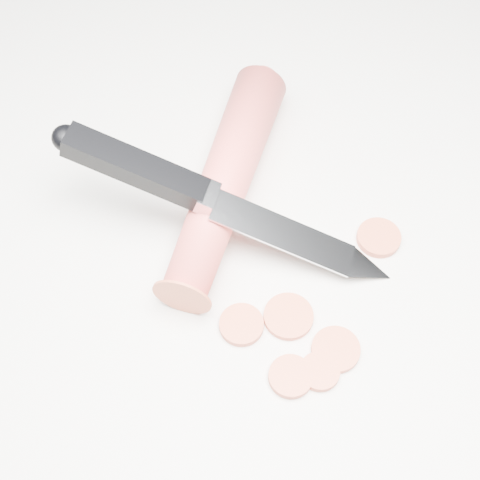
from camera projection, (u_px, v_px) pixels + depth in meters
ground at (265, 253)px, 0.52m from camera, size 2.40×2.40×0.00m
carrot at (226, 180)px, 0.53m from camera, size 0.19×0.17×0.04m
carrot_slice_0 at (379, 238)px, 0.52m from camera, size 0.03×0.03×0.01m
carrot_slice_1 at (336, 349)px, 0.48m from camera, size 0.03×0.03×0.01m
carrot_slice_2 at (241, 325)px, 0.49m from camera, size 0.03×0.03×0.01m
carrot_slice_3 at (291, 376)px, 0.47m from camera, size 0.03×0.03×0.01m
carrot_slice_4 at (288, 316)px, 0.49m from camera, size 0.04×0.04×0.01m
carrot_slice_5 at (320, 372)px, 0.47m from camera, size 0.03×0.03×0.01m
kitchen_knife at (227, 203)px, 0.49m from camera, size 0.19×0.22×0.09m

